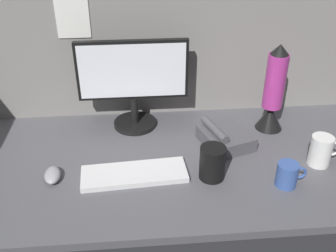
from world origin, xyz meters
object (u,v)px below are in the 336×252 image
at_px(keyboard, 134,174).
at_px(mug_black_travel, 212,163).
at_px(mouse, 53,175).
at_px(lava_lamp, 273,95).
at_px(mug_ceramic_blue, 288,175).
at_px(monitor, 133,80).
at_px(mug_ceramic_white, 321,151).
at_px(desk_phone, 225,137).

relative_size(keyboard, mug_black_travel, 2.99).
distance_m(mouse, lava_lamp, 0.91).
bearing_deg(mug_ceramic_blue, mouse, 172.81).
bearing_deg(mug_ceramic_blue, monitor, 138.70).
xyz_separation_m(mug_black_travel, mug_ceramic_white, (0.41, 0.04, -0.00)).
height_order(mouse, mug_black_travel, mug_black_travel).
bearing_deg(mug_ceramic_white, mug_black_travel, -173.92).
bearing_deg(mug_black_travel, keyboard, 174.30).
bearing_deg(mouse, mug_ceramic_white, -6.27).
height_order(mug_black_travel, mug_ceramic_blue, mug_black_travel).
height_order(mug_black_travel, desk_phone, mug_black_travel).
relative_size(monitor, desk_phone, 1.92).
relative_size(mug_ceramic_white, desk_phone, 0.50).
distance_m(keyboard, mouse, 0.28).
height_order(monitor, desk_phone, monitor).
xyz_separation_m(keyboard, mug_ceramic_blue, (0.52, -0.09, 0.03)).
bearing_deg(mouse, mug_black_travel, -10.49).
height_order(mouse, mug_ceramic_blue, mug_ceramic_blue).
bearing_deg(desk_phone, lava_lamp, 26.86).
xyz_separation_m(lava_lamp, desk_phone, (-0.21, -0.11, -0.12)).
xyz_separation_m(keyboard, mouse, (-0.28, 0.01, 0.01)).
bearing_deg(mug_ceramic_white, mug_ceramic_blue, -146.28).
distance_m(mug_ceramic_blue, lava_lamp, 0.39).
xyz_separation_m(keyboard, mug_ceramic_white, (0.68, 0.02, 0.05)).
relative_size(lava_lamp, desk_phone, 1.58).
bearing_deg(desk_phone, mouse, -165.80).
bearing_deg(mug_ceramic_white, monitor, 153.06).
height_order(mug_ceramic_blue, desk_phone, desk_phone).
bearing_deg(mug_black_travel, monitor, 124.33).
height_order(mouse, lava_lamp, lava_lamp).
bearing_deg(monitor, mug_black_travel, -55.67).
distance_m(mug_black_travel, desk_phone, 0.22).
relative_size(mouse, mug_ceramic_white, 0.82).
distance_m(mouse, mug_ceramic_white, 0.96).
height_order(monitor, keyboard, monitor).
distance_m(mouse, mug_black_travel, 0.56).
bearing_deg(monitor, mouse, -130.19).
relative_size(mug_ceramic_blue, lava_lamp, 0.28).
distance_m(mug_ceramic_white, lava_lamp, 0.30).
height_order(mug_ceramic_white, mug_ceramic_blue, mug_ceramic_white).
height_order(keyboard, mug_ceramic_white, mug_ceramic_white).
bearing_deg(mug_ceramic_blue, mug_black_travel, 165.56).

